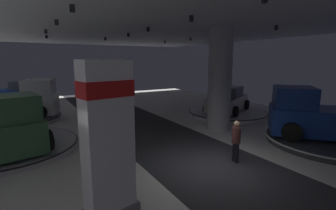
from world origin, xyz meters
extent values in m
cube|color=silver|center=(0.00, 0.00, -0.03)|extent=(24.00, 44.00, 0.05)
cube|color=#2D2D33|center=(0.00, 0.00, 0.00)|extent=(4.40, 44.00, 0.01)
cube|color=silver|center=(0.00, 0.00, 5.55)|extent=(24.00, 44.00, 0.10)
cylinder|color=black|center=(-4.13, 1.86, 5.32)|extent=(0.16, 0.16, 0.22)
cylinder|color=black|center=(-4.21, 5.13, 5.32)|extent=(0.16, 0.16, 0.22)
cylinder|color=black|center=(-4.34, 8.93, 5.32)|extent=(0.16, 0.16, 0.22)
cylinder|color=black|center=(-4.05, 12.30, 5.32)|extent=(0.16, 0.16, 0.22)
cylinder|color=black|center=(0.04, 1.53, 5.32)|extent=(0.16, 0.16, 0.22)
cylinder|color=black|center=(0.05, 5.28, 5.32)|extent=(0.16, 0.16, 0.22)
cylinder|color=black|center=(0.20, 8.38, 5.32)|extent=(0.16, 0.16, 0.22)
cylinder|color=black|center=(-0.19, 11.99, 5.32)|extent=(0.16, 0.16, 0.22)
cylinder|color=black|center=(5.11, 1.62, 5.32)|extent=(0.16, 0.16, 0.22)
cylinder|color=black|center=(5.10, 5.48, 5.32)|extent=(0.16, 0.16, 0.22)
cylinder|color=black|center=(5.23, 8.85, 5.32)|extent=(0.16, 0.16, 0.22)
cylinder|color=black|center=(5.01, 12.28, 5.32)|extent=(0.16, 0.16, 0.22)
cylinder|color=#ADADB2|center=(3.50, 3.66, 2.75)|extent=(1.26, 1.26, 5.50)
cube|color=white|center=(-4.06, -1.04, 2.07)|extent=(1.19, 0.76, 3.44)
cube|color=red|center=(-4.06, -1.04, 3.17)|extent=(1.21, 0.79, 0.36)
cylinder|color=#B7B7BC|center=(-6.46, 11.53, 0.14)|extent=(5.57, 5.57, 0.29)
cylinder|color=black|center=(-6.46, 11.53, 0.26)|extent=(5.68, 5.68, 0.05)
cube|color=silver|center=(-6.46, 11.53, 1.04)|extent=(5.66, 3.41, 1.20)
cube|color=silver|center=(-4.82, 11.09, 2.09)|extent=(2.14, 2.28, 1.00)
cube|color=#28333D|center=(-5.32, 11.22, 2.09)|extent=(0.53, 1.71, 0.75)
cylinder|color=black|center=(-4.37, 12.18, 0.71)|extent=(0.88, 0.49, 0.84)
cylinder|color=black|center=(-4.98, 9.91, 0.71)|extent=(0.88, 0.49, 0.84)
cylinder|color=silver|center=(6.51, 6.11, 0.13)|extent=(5.24, 5.24, 0.26)
cylinder|color=black|center=(6.51, 6.11, 0.23)|extent=(5.34, 5.34, 0.05)
cube|color=silver|center=(6.51, 6.11, 0.87)|extent=(4.55, 3.58, 0.90)
cube|color=#2D3842|center=(6.65, 6.18, 1.62)|extent=(2.41, 2.28, 0.70)
cylinder|color=black|center=(5.74, 4.55, 0.60)|extent=(0.70, 0.52, 0.68)
cylinder|color=black|center=(4.78, 6.31, 0.60)|extent=(0.70, 0.52, 0.68)
cylinder|color=black|center=(8.25, 5.91, 0.60)|extent=(0.70, 0.52, 0.68)
cylinder|color=black|center=(7.29, 7.67, 0.60)|extent=(0.70, 0.52, 0.68)
sphere|color=white|center=(4.94, 4.69, 0.98)|extent=(0.18, 0.18, 0.18)
sphere|color=white|center=(4.47, 5.57, 0.98)|extent=(0.18, 0.18, 0.18)
cylinder|color=#333338|center=(6.36, -0.80, 0.14)|extent=(5.57, 5.57, 0.28)
cylinder|color=white|center=(6.36, -0.80, 0.25)|extent=(5.68, 5.68, 0.05)
cube|color=navy|center=(6.36, -0.80, 1.03)|extent=(5.11, 5.34, 1.20)
cube|color=navy|center=(5.22, 0.46, 2.08)|extent=(2.55, 2.54, 1.00)
cube|color=#28333D|center=(5.56, 0.09, 2.08)|extent=(1.35, 1.23, 0.75)
cylinder|color=black|center=(4.24, -0.21, 0.70)|extent=(0.77, 0.81, 0.84)
cylinder|color=black|center=(5.99, 1.37, 0.70)|extent=(0.77, 0.81, 0.84)
cylinder|color=#333338|center=(-5.66, 17.03, 0.19)|extent=(4.96, 4.96, 0.37)
cylinder|color=white|center=(-5.66, 17.03, 0.34)|extent=(5.06, 5.06, 0.05)
cube|color=navy|center=(-5.66, 17.03, 0.98)|extent=(4.06, 4.39, 0.90)
cube|color=#2D3842|center=(-5.56, 16.91, 1.73)|extent=(2.41, 2.46, 0.70)
cylinder|color=black|center=(-7.34, 17.49, 0.71)|extent=(0.60, 0.66, 0.68)
cylinder|color=black|center=(-5.79, 18.76, 0.71)|extent=(0.60, 0.66, 0.68)
cylinder|color=black|center=(-5.52, 15.29, 0.71)|extent=(0.60, 0.66, 0.68)
cylinder|color=black|center=(-3.98, 16.56, 0.71)|extent=(0.60, 0.66, 0.68)
sphere|color=white|center=(-7.35, 18.30, 1.10)|extent=(0.18, 0.18, 0.18)
sphere|color=white|center=(-6.58, 18.93, 1.10)|extent=(0.18, 0.18, 0.18)
cylinder|color=#B7B7BC|center=(-6.49, 5.65, 0.13)|extent=(5.56, 5.56, 0.25)
cylinder|color=black|center=(-6.49, 5.65, 0.22)|extent=(5.68, 5.68, 0.05)
cube|color=#2D5638|center=(-6.49, 5.65, 1.00)|extent=(3.01, 5.59, 1.20)
cube|color=#2D5638|center=(-6.18, 3.98, 2.05)|extent=(2.17, 2.01, 1.00)
cube|color=#28333D|center=(-6.27, 4.48, 2.05)|extent=(1.73, 0.39, 0.75)
cylinder|color=black|center=(-5.00, 4.04, 0.67)|extent=(0.42, 0.88, 0.84)
cylinder|color=black|center=(-5.66, 7.69, 0.67)|extent=(0.42, 0.88, 0.84)
cylinder|color=black|center=(1.04, 0.01, 0.40)|extent=(0.14, 0.14, 0.80)
cylinder|color=black|center=(1.01, -0.16, 0.40)|extent=(0.14, 0.14, 0.80)
cylinder|color=#472323|center=(1.03, -0.07, 1.06)|extent=(0.32, 0.32, 0.62)
sphere|color=#99755B|center=(1.03, -0.07, 1.48)|extent=(0.22, 0.22, 0.22)
camera|label=1|loc=(-5.57, -6.32, 3.78)|focal=26.20mm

